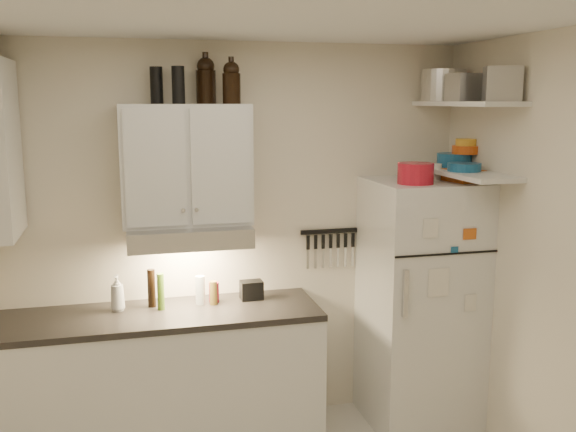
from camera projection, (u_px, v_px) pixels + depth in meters
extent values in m
cube|color=white|center=(283.00, 5.00, 2.67)|extent=(3.20, 3.00, 0.02)
cube|color=beige|center=(230.00, 238.00, 4.34)|extent=(3.20, 0.02, 2.60)
cube|color=silver|center=(154.00, 385.00, 4.06)|extent=(2.10, 0.60, 0.88)
cube|color=black|center=(152.00, 316.00, 3.98)|extent=(2.10, 0.62, 0.04)
cube|color=silver|center=(186.00, 165.00, 4.01)|extent=(0.80, 0.33, 0.75)
cube|color=silver|center=(189.00, 235.00, 4.02)|extent=(0.76, 0.46, 0.12)
cube|color=silver|center=(420.00, 304.00, 4.39)|extent=(0.70, 0.68, 1.70)
cube|color=silver|center=(466.00, 104.00, 4.07)|extent=(0.30, 0.95, 0.03)
cube|color=silver|center=(463.00, 173.00, 4.15)|extent=(0.30, 0.95, 0.03)
cube|color=black|center=(330.00, 231.00, 4.48)|extent=(0.42, 0.02, 0.03)
cylinder|color=#AE1426|center=(415.00, 173.00, 4.05)|extent=(0.24, 0.24, 0.13)
cube|color=#D05D1A|center=(463.00, 175.00, 4.18)|extent=(0.22, 0.26, 0.08)
cylinder|color=silver|center=(437.00, 172.00, 4.26)|extent=(0.07, 0.07, 0.11)
cylinder|color=silver|center=(443.00, 85.00, 4.30)|extent=(0.36, 0.36, 0.21)
cube|color=#AAAAAD|center=(464.00, 87.00, 4.04)|extent=(0.20, 0.18, 0.17)
cube|color=#AAAAAD|center=(502.00, 84.00, 3.78)|extent=(0.27, 0.27, 0.20)
cylinder|color=#175583|center=(454.00, 160.00, 4.36)|extent=(0.23, 0.23, 0.09)
cylinder|color=#D34F13|center=(466.00, 150.00, 4.31)|extent=(0.18, 0.18, 0.06)
cylinder|color=gold|center=(466.00, 142.00, 4.30)|extent=(0.14, 0.14, 0.05)
cylinder|color=#175583|center=(464.00, 167.00, 4.09)|extent=(0.27, 0.27, 0.05)
cylinder|color=black|center=(178.00, 85.00, 3.89)|extent=(0.10, 0.10, 0.23)
cylinder|color=black|center=(157.00, 85.00, 3.94)|extent=(0.08, 0.08, 0.22)
imported|color=silver|center=(117.00, 291.00, 4.00)|extent=(0.12, 0.12, 0.26)
cylinder|color=brown|center=(213.00, 293.00, 4.13)|extent=(0.05, 0.05, 0.16)
cylinder|color=#466B1A|center=(161.00, 292.00, 4.02)|extent=(0.06, 0.06, 0.23)
cylinder|color=black|center=(152.00, 288.00, 4.08)|extent=(0.06, 0.06, 0.24)
cylinder|color=silver|center=(200.00, 290.00, 4.14)|extent=(0.07, 0.07, 0.19)
cylinder|color=#AE1426|center=(214.00, 292.00, 4.19)|extent=(0.08, 0.08, 0.13)
cube|color=black|center=(251.00, 290.00, 4.25)|extent=(0.15, 0.11, 0.12)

